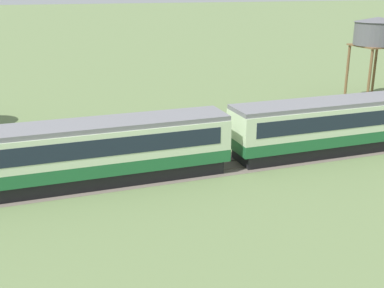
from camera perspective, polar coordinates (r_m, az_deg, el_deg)
ground_plane at (r=34.22m, az=6.88°, el=-1.90°), size 600.00×600.00×0.00m
passenger_train at (r=32.51m, az=4.77°, el=1.12°), size 77.76×3.19×3.91m
railway_track at (r=33.10m, az=4.25°, el=-2.51°), size 114.83×3.60×0.04m
water_tower at (r=54.54m, az=21.07°, el=12.23°), size 4.83×4.83×8.65m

